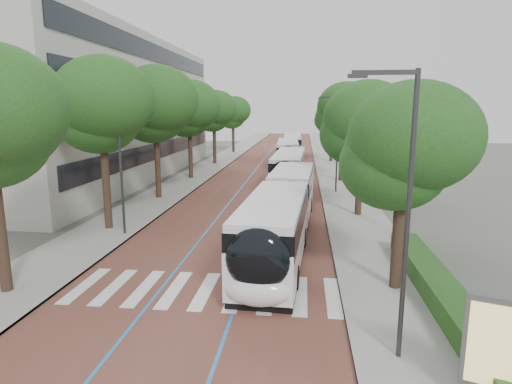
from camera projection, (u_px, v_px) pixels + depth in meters
The scene contains 21 objects.
ground at pixel (194, 302), 15.99m from camera, with size 160.00×160.00×0.00m, color #51544C.
road at pixel (272, 165), 55.00m from camera, with size 11.00×140.00×0.02m, color brown.
sidewalk_left at pixel (215, 163), 55.81m from camera, with size 4.00×140.00×0.12m, color gray.
sidewalk_right at pixel (331, 165), 54.18m from camera, with size 4.00×140.00×0.12m, color gray.
kerb_left at pixel (229, 164), 55.60m from camera, with size 0.20×140.00×0.14m, color gray.
kerb_right at pixel (316, 165), 54.39m from camera, with size 0.20×140.00×0.14m, color gray.
zebra_crossing at pixel (205, 291), 16.94m from camera, with size 10.55×3.60×0.01m.
lane_line_left at pixel (260, 164), 55.17m from camera, with size 0.12×126.00×0.01m, color #2570BC.
lane_line_right at pixel (285, 165), 54.83m from camera, with size 0.12×126.00×0.01m, color #2570BC.
office_building at pixel (76, 110), 44.06m from camera, with size 18.11×40.00×14.00m.
hedge at pixel (448, 301), 14.91m from camera, with size 1.20×14.00×0.80m, color #184116.
streetlight_near at pixel (402, 196), 11.42m from camera, with size 1.82×0.20×8.00m.
streetlight_far at pixel (336, 136), 35.81m from camera, with size 1.82×0.20×8.00m.
lamp_post_left at pixel (121, 164), 23.66m from camera, with size 0.14×0.14×8.00m, color #313033.
trees_left at pixel (177, 112), 38.81m from camera, with size 6.21×60.35×9.82m.
trees_right at pixel (350, 121), 35.23m from camera, with size 5.67×46.87×9.08m.
lead_bus at pixel (283, 213), 22.92m from camera, with size 3.54×18.51×3.20m.
bus_queued_0 at pixel (289, 170), 38.74m from camera, with size 2.90×12.47×3.20m.
bus_queued_1 at pixel (288, 154), 52.36m from camera, with size 2.98×12.48×3.20m.
bus_queued_2 at pixel (292, 146), 64.06m from camera, with size 2.77×12.44×3.20m.
ad_panel at pixel (493, 348), 10.08m from camera, with size 1.37×0.78×2.76m.
Camera 1 is at (3.96, -14.55, 7.12)m, focal length 30.00 mm.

